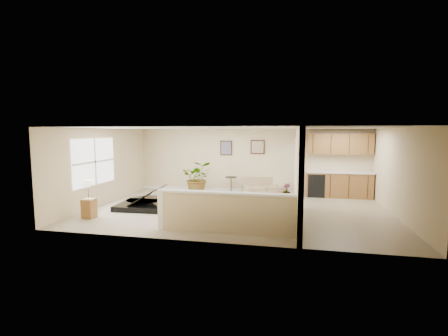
% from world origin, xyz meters
% --- Properties ---
extents(floor, '(9.00, 9.00, 0.00)m').
position_xyz_m(floor, '(0.00, 0.00, 0.00)').
color(floor, tan).
rests_on(floor, ground).
extents(back_wall, '(9.00, 0.04, 2.50)m').
position_xyz_m(back_wall, '(0.00, 3.00, 1.25)').
color(back_wall, beige).
rests_on(back_wall, floor).
extents(front_wall, '(9.00, 0.04, 2.50)m').
position_xyz_m(front_wall, '(0.00, -3.00, 1.25)').
color(front_wall, beige).
rests_on(front_wall, floor).
extents(left_wall, '(0.04, 6.00, 2.50)m').
position_xyz_m(left_wall, '(-4.50, 0.00, 1.25)').
color(left_wall, beige).
rests_on(left_wall, floor).
extents(right_wall, '(0.04, 6.00, 2.50)m').
position_xyz_m(right_wall, '(4.50, 0.00, 1.25)').
color(right_wall, beige).
rests_on(right_wall, floor).
extents(ceiling, '(9.00, 6.00, 0.04)m').
position_xyz_m(ceiling, '(0.00, 0.00, 2.50)').
color(ceiling, silver).
rests_on(ceiling, back_wall).
extents(kitchen_vinyl, '(2.70, 6.00, 0.01)m').
position_xyz_m(kitchen_vinyl, '(3.15, 0.00, 0.00)').
color(kitchen_vinyl, gray).
rests_on(kitchen_vinyl, floor).
extents(interior_partition, '(0.18, 5.99, 2.50)m').
position_xyz_m(interior_partition, '(1.80, 0.25, 1.22)').
color(interior_partition, beige).
rests_on(interior_partition, floor).
extents(pony_half_wall, '(3.42, 0.22, 1.00)m').
position_xyz_m(pony_half_wall, '(0.08, -2.30, 0.52)').
color(pony_half_wall, beige).
rests_on(pony_half_wall, floor).
extents(left_window, '(0.05, 2.15, 1.45)m').
position_xyz_m(left_window, '(-4.49, -0.50, 1.45)').
color(left_window, white).
rests_on(left_window, left_wall).
extents(wall_art_left, '(0.48, 0.04, 0.58)m').
position_xyz_m(wall_art_left, '(-0.95, 2.97, 1.75)').
color(wall_art_left, '#3A2015').
rests_on(wall_art_left, back_wall).
extents(wall_mirror, '(0.55, 0.04, 0.55)m').
position_xyz_m(wall_mirror, '(0.30, 2.97, 1.80)').
color(wall_mirror, '#3A2015').
rests_on(wall_mirror, back_wall).
extents(kitchen_cabinets, '(2.36, 0.65, 2.33)m').
position_xyz_m(kitchen_cabinets, '(3.19, 2.73, 0.87)').
color(kitchen_cabinets, olive).
rests_on(kitchen_cabinets, floor).
extents(piano, '(1.90, 1.98, 1.49)m').
position_xyz_m(piano, '(-2.94, -0.20, 0.62)').
color(piano, black).
rests_on(piano, floor).
extents(piano_bench, '(0.50, 0.86, 0.55)m').
position_xyz_m(piano_bench, '(-1.31, -0.20, 0.27)').
color(piano_bench, black).
rests_on(piano_bench, floor).
extents(loveseat, '(1.79, 1.39, 0.84)m').
position_xyz_m(loveseat, '(0.57, 2.65, 0.32)').
color(loveseat, tan).
rests_on(loveseat, floor).
extents(accent_table, '(0.45, 0.45, 0.65)m').
position_xyz_m(accent_table, '(-0.68, 2.62, 0.42)').
color(accent_table, black).
rests_on(accent_table, floor).
extents(palm_plant, '(1.36, 1.25, 1.28)m').
position_xyz_m(palm_plant, '(-1.90, 2.21, 0.63)').
color(palm_plant, black).
rests_on(palm_plant, floor).
extents(small_plant, '(0.38, 0.38, 0.51)m').
position_xyz_m(small_plant, '(1.45, 2.28, 0.22)').
color(small_plant, black).
rests_on(small_plant, floor).
extents(lamp_stand, '(0.32, 0.32, 1.06)m').
position_xyz_m(lamp_stand, '(-3.88, -1.74, 0.45)').
color(lamp_stand, olive).
rests_on(lamp_stand, floor).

